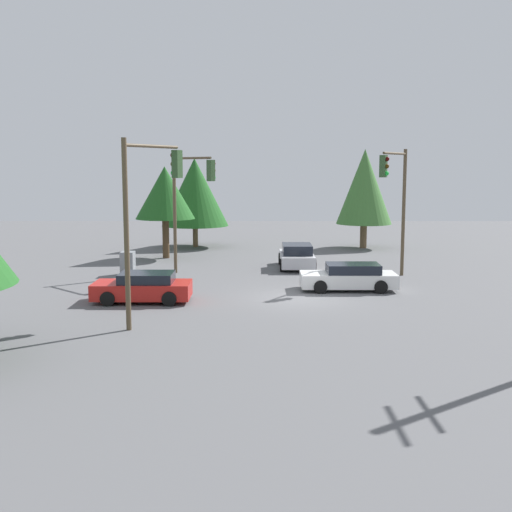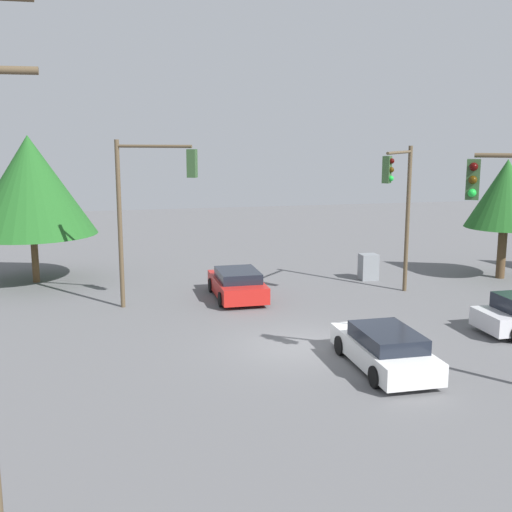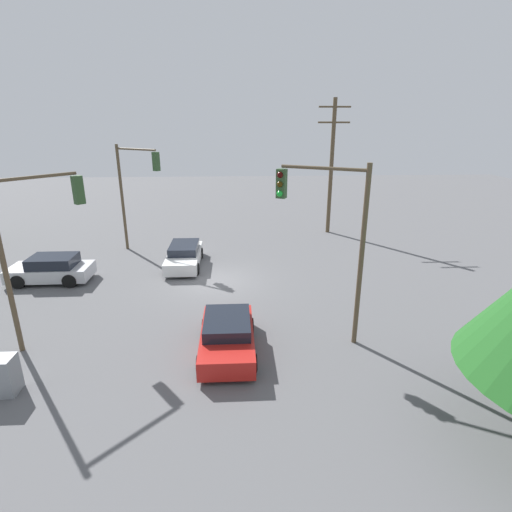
% 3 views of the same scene
% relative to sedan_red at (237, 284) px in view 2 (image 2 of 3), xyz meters
% --- Properties ---
extents(ground_plane, '(80.00, 80.00, 0.00)m').
position_rel_sedan_red_xyz_m(ground_plane, '(-0.76, 6.64, -0.61)').
color(ground_plane, '#5B5B5E').
extents(sedan_red, '(1.99, 4.07, 1.24)m').
position_rel_sedan_red_xyz_m(sedan_red, '(0.00, 0.00, 0.00)').
color(sedan_red, red).
rests_on(sedan_red, ground_plane).
extents(sedan_white, '(1.89, 4.38, 1.23)m').
position_rel_sedan_red_xyz_m(sedan_white, '(-2.60, 9.07, -0.01)').
color(sedan_white, silver).
rests_on(sedan_white, ground_plane).
extents(traffic_signal_cross, '(2.32, 2.41, 6.35)m').
position_rel_sedan_red_xyz_m(traffic_signal_cross, '(-6.68, 1.27, 3.69)').
color(traffic_signal_cross, brown).
rests_on(traffic_signal_cross, ground_plane).
extents(traffic_signal_aux, '(3.01, 1.73, 6.63)m').
position_rel_sedan_red_xyz_m(traffic_signal_aux, '(3.68, 0.89, 3.88)').
color(traffic_signal_aux, brown).
rests_on(traffic_signal_aux, ground_plane).
extents(electrical_cabinet, '(0.82, 0.68, 1.23)m').
position_rel_sedan_red_xyz_m(electrical_cabinet, '(-6.78, -2.02, 0.01)').
color(electrical_cabinet, gray).
rests_on(electrical_cabinet, ground_plane).
extents(tree_behind, '(5.86, 5.86, 6.79)m').
position_rel_sedan_red_xyz_m(tree_behind, '(8.59, -5.09, 3.92)').
color(tree_behind, brown).
rests_on(tree_behind, ground_plane).
extents(tree_corner, '(3.68, 3.68, 5.69)m').
position_rel_sedan_red_xyz_m(tree_corner, '(-13.13, -0.90, 3.44)').
color(tree_corner, '#4C3823').
rests_on(tree_corner, ground_plane).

